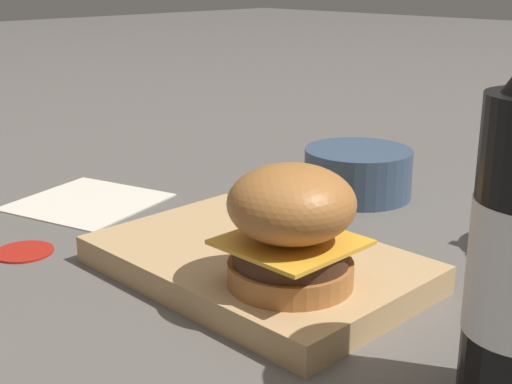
% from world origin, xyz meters
% --- Properties ---
extents(ground_plane, '(6.00, 6.00, 0.00)m').
position_xyz_m(ground_plane, '(0.00, 0.00, 0.00)').
color(ground_plane, '#5B5651').
extents(serving_board, '(0.26, 0.17, 0.02)m').
position_xyz_m(serving_board, '(-0.01, 0.06, 0.01)').
color(serving_board, tan).
rests_on(serving_board, ground_plane).
extents(burger, '(0.09, 0.09, 0.09)m').
position_xyz_m(burger, '(-0.07, 0.08, 0.07)').
color(burger, '#AD6B33').
rests_on(burger, serving_board).
extents(side_bowl, '(0.12, 0.12, 0.05)m').
position_xyz_m(side_bowl, '(0.07, -0.18, 0.03)').
color(side_bowl, '#384C66').
rests_on(side_bowl, ground_plane).
extents(ketchup_puddle, '(0.05, 0.05, 0.00)m').
position_xyz_m(ketchup_puddle, '(0.17, 0.17, 0.00)').
color(ketchup_puddle, '#B21E14').
rests_on(ketchup_puddle, ground_plane).
extents(parchment_square, '(0.17, 0.17, 0.00)m').
position_xyz_m(parchment_square, '(0.25, 0.05, 0.00)').
color(parchment_square, beige).
rests_on(parchment_square, ground_plane).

